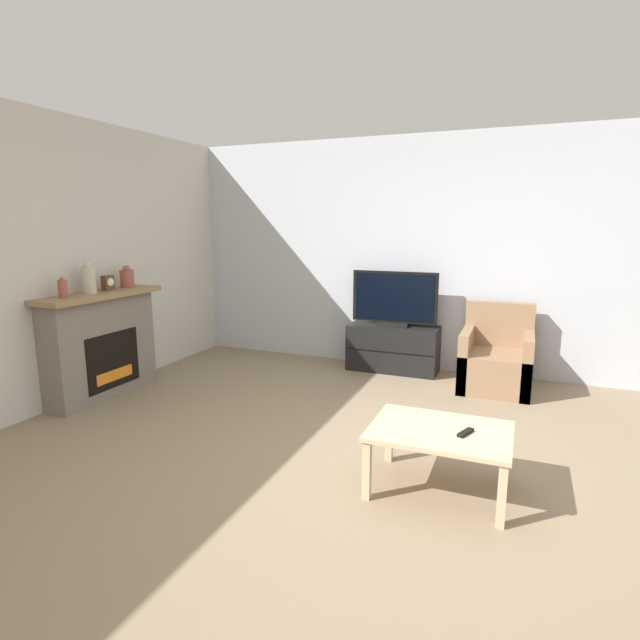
{
  "coord_description": "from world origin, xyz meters",
  "views": [
    {
      "loc": [
        0.76,
        -3.05,
        1.7
      ],
      "look_at": [
        -0.92,
        1.03,
        0.85
      ],
      "focal_mm": 28.0,
      "sensor_mm": 36.0,
      "label": 1
    }
  ],
  "objects_px": {
    "coffee_table": "(440,437)",
    "armchair": "(496,361)",
    "mantel_vase_centre_left": "(89,279)",
    "tv": "(394,301)",
    "mantel_vase_right": "(127,278)",
    "remote": "(465,433)",
    "mantel_clock": "(108,283)",
    "tv_stand": "(393,348)",
    "fireplace": "(101,343)",
    "mantel_vase_left": "(63,288)"
  },
  "relations": [
    {
      "from": "tv",
      "to": "mantel_vase_centre_left",
      "type": "bearing_deg",
      "value": -140.22
    },
    {
      "from": "fireplace",
      "to": "tv",
      "type": "relative_size",
      "value": 1.33
    },
    {
      "from": "mantel_vase_right",
      "to": "coffee_table",
      "type": "xyz_separation_m",
      "value": [
        3.4,
        -0.97,
        -0.79
      ]
    },
    {
      "from": "mantel_vase_right",
      "to": "coffee_table",
      "type": "distance_m",
      "value": 3.62
    },
    {
      "from": "fireplace",
      "to": "mantel_vase_right",
      "type": "height_order",
      "value": "mantel_vase_right"
    },
    {
      "from": "mantel_clock",
      "to": "remote",
      "type": "relative_size",
      "value": 0.97
    },
    {
      "from": "tv_stand",
      "to": "armchair",
      "type": "height_order",
      "value": "armchair"
    },
    {
      "from": "tv",
      "to": "armchair",
      "type": "xyz_separation_m",
      "value": [
        1.15,
        -0.21,
        -0.55
      ]
    },
    {
      "from": "tv",
      "to": "armchair",
      "type": "bearing_deg",
      "value": -10.12
    },
    {
      "from": "mantel_clock",
      "to": "remote",
      "type": "height_order",
      "value": "mantel_clock"
    },
    {
      "from": "fireplace",
      "to": "mantel_clock",
      "type": "xyz_separation_m",
      "value": [
        0.02,
        0.13,
        0.59
      ]
    },
    {
      "from": "mantel_vase_centre_left",
      "to": "tv",
      "type": "bearing_deg",
      "value": 39.78
    },
    {
      "from": "fireplace",
      "to": "coffee_table",
      "type": "bearing_deg",
      "value": -9.6
    },
    {
      "from": "mantel_clock",
      "to": "armchair",
      "type": "relative_size",
      "value": 0.17
    },
    {
      "from": "mantel_vase_left",
      "to": "coffee_table",
      "type": "xyz_separation_m",
      "value": [
        3.4,
        -0.18,
        -0.77
      ]
    },
    {
      "from": "mantel_vase_centre_left",
      "to": "coffee_table",
      "type": "bearing_deg",
      "value": -8.02
    },
    {
      "from": "mantel_vase_right",
      "to": "remote",
      "type": "xyz_separation_m",
      "value": [
        3.56,
        -0.99,
        -0.73
      ]
    },
    {
      "from": "mantel_vase_left",
      "to": "tv",
      "type": "distance_m",
      "value": 3.41
    },
    {
      "from": "armchair",
      "to": "mantel_clock",
      "type": "bearing_deg",
      "value": -155.97
    },
    {
      "from": "mantel_vase_right",
      "to": "armchair",
      "type": "height_order",
      "value": "mantel_vase_right"
    },
    {
      "from": "tv_stand",
      "to": "tv",
      "type": "height_order",
      "value": "tv"
    },
    {
      "from": "fireplace",
      "to": "tv_stand",
      "type": "distance_m",
      "value": 3.16
    },
    {
      "from": "mantel_vase_right",
      "to": "tv",
      "type": "bearing_deg",
      "value": 32.28
    },
    {
      "from": "mantel_clock",
      "to": "armchair",
      "type": "height_order",
      "value": "mantel_clock"
    },
    {
      "from": "tv",
      "to": "remote",
      "type": "height_order",
      "value": "tv"
    },
    {
      "from": "tv_stand",
      "to": "mantel_vase_centre_left",
      "type": "bearing_deg",
      "value": -140.19
    },
    {
      "from": "fireplace",
      "to": "remote",
      "type": "distance_m",
      "value": 3.62
    },
    {
      "from": "tv_stand",
      "to": "remote",
      "type": "distance_m",
      "value": 2.77
    },
    {
      "from": "mantel_vase_centre_left",
      "to": "remote",
      "type": "bearing_deg",
      "value": -7.91
    },
    {
      "from": "mantel_vase_right",
      "to": "tv",
      "type": "xyz_separation_m",
      "value": [
        2.46,
        1.55,
        -0.32
      ]
    },
    {
      "from": "fireplace",
      "to": "tv",
      "type": "bearing_deg",
      "value": 38.2
    },
    {
      "from": "mantel_vase_right",
      "to": "fireplace",
      "type": "bearing_deg",
      "value": -92.4
    },
    {
      "from": "fireplace",
      "to": "mantel_vase_centre_left",
      "type": "height_order",
      "value": "mantel_vase_centre_left"
    },
    {
      "from": "tv_stand",
      "to": "armchair",
      "type": "bearing_deg",
      "value": -10.22
    },
    {
      "from": "mantel_vase_centre_left",
      "to": "tv",
      "type": "xyz_separation_m",
      "value": [
        2.46,
        2.05,
        -0.35
      ]
    },
    {
      "from": "mantel_vase_right",
      "to": "remote",
      "type": "distance_m",
      "value": 3.76
    },
    {
      "from": "mantel_vase_centre_left",
      "to": "mantel_clock",
      "type": "xyz_separation_m",
      "value": [
        0.0,
        0.23,
        -0.06
      ]
    },
    {
      "from": "mantel_vase_centre_left",
      "to": "coffee_table",
      "type": "distance_m",
      "value": 3.53
    },
    {
      "from": "tv_stand",
      "to": "tv",
      "type": "relative_size",
      "value": 1.05
    },
    {
      "from": "mantel_vase_right",
      "to": "tv_stand",
      "type": "xyz_separation_m",
      "value": [
        2.46,
        1.56,
        -0.88
      ]
    },
    {
      "from": "tv",
      "to": "mantel_vase_right",
      "type": "bearing_deg",
      "value": -147.72
    },
    {
      "from": "coffee_table",
      "to": "armchair",
      "type": "bearing_deg",
      "value": 84.66
    },
    {
      "from": "mantel_vase_right",
      "to": "armchair",
      "type": "xyz_separation_m",
      "value": [
        3.61,
        1.35,
        -0.87
      ]
    },
    {
      "from": "fireplace",
      "to": "tv_stand",
      "type": "xyz_separation_m",
      "value": [
        2.48,
        1.95,
        -0.27
      ]
    },
    {
      "from": "mantel_vase_right",
      "to": "armchair",
      "type": "bearing_deg",
      "value": 20.45
    },
    {
      "from": "fireplace",
      "to": "tv_stand",
      "type": "relative_size",
      "value": 1.26
    },
    {
      "from": "mantel_clock",
      "to": "armchair",
      "type": "xyz_separation_m",
      "value": [
        3.61,
        1.61,
        -0.84
      ]
    },
    {
      "from": "fireplace",
      "to": "mantel_vase_left",
      "type": "bearing_deg",
      "value": -87.6
    },
    {
      "from": "tv_stand",
      "to": "fireplace",
      "type": "bearing_deg",
      "value": -141.77
    },
    {
      "from": "mantel_vase_centre_left",
      "to": "tv",
      "type": "relative_size",
      "value": 0.3
    }
  ]
}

